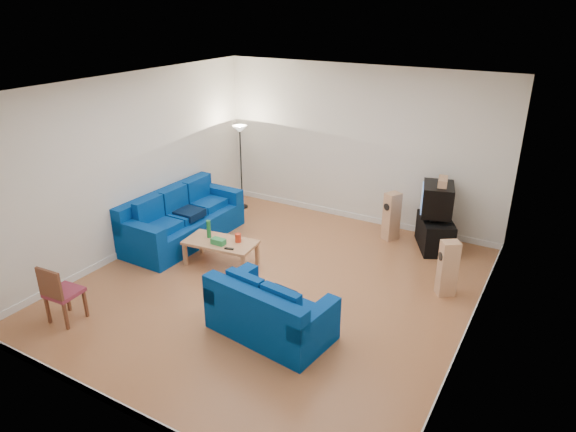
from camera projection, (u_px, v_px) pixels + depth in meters
The scene contains 16 objects.
room at pixel (275, 198), 7.79m from camera, with size 6.01×6.51×3.21m.
sofa_three_seat at pixel (181, 222), 9.90m from camera, with size 1.12×2.51×0.96m.
sofa_loveseat at pixel (269, 315), 7.06m from camera, with size 1.79×1.15×0.84m.
coffee_table at pixel (221, 244), 8.92m from camera, with size 1.31×0.77×0.45m.
bottle at pixel (209, 229), 8.99m from camera, with size 0.07×0.07×0.32m, color #197233.
tissue_box at pixel (218, 241), 8.78m from camera, with size 0.25×0.13×0.10m, color green.
red_canister at pixel (238, 238), 8.85m from camera, with size 0.11×0.11×0.15m, color red.
remote at pixel (229, 249), 8.61m from camera, with size 0.16×0.05×0.02m, color black.
tv_stand at pixel (435, 233), 9.58m from camera, with size 0.97×0.54×0.59m, color black.
av_receiver at pixel (437, 216), 9.46m from camera, with size 0.40×0.33×0.09m, color black.
television at pixel (437, 199), 9.35m from camera, with size 0.71×0.84×0.56m.
centre_speaker at pixel (443, 182), 9.19m from camera, with size 0.39×0.16×0.14m, color tan.
speaker_left at pixel (391, 216), 9.87m from camera, with size 0.33×0.35×0.95m.
speaker_right at pixel (448, 268), 7.99m from camera, with size 0.34×0.33×0.92m.
floor_lamp at pixel (240, 140), 10.98m from camera, with size 0.32×0.32×1.86m.
dining_chair at pixel (59, 291), 7.26m from camera, with size 0.47×0.47×0.92m.
Camera 1 is at (3.81, -6.20, 4.32)m, focal length 32.00 mm.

